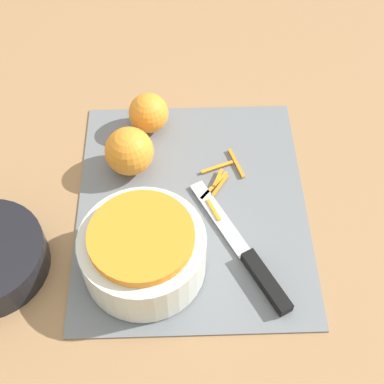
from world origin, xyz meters
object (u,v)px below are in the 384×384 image
bowl_speckled (143,251)px  orange_right (129,151)px  orange_left (149,113)px  knife (255,266)px

bowl_speckled → orange_right: 0.18m
orange_left → orange_right: (-0.09, 0.03, 0.01)m
orange_left → orange_right: 0.09m
bowl_speckled → orange_left: bowl_speckled is taller
knife → orange_left: orange_left is taller
bowl_speckled → orange_left: size_ratio=2.58×
bowl_speckled → orange_right: (0.18, 0.03, -0.00)m
bowl_speckled → knife: (-0.01, -0.15, -0.04)m
bowl_speckled → orange_left: bearing=-0.4°
knife → orange_left: size_ratio=3.47×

